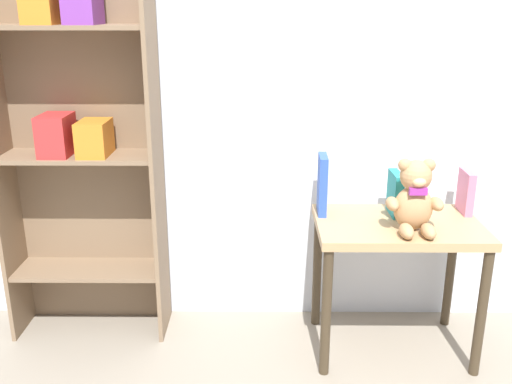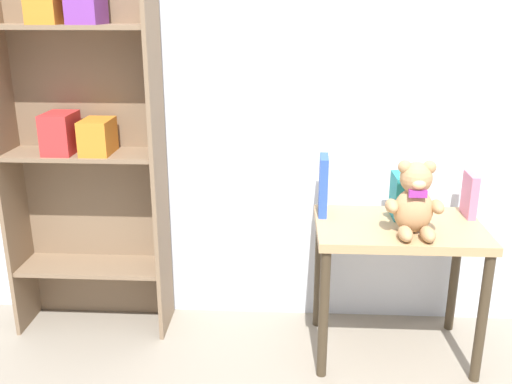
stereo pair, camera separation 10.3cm
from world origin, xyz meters
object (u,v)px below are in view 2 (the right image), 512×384
Objects in this scene: bookshelf_side at (83,132)px; teddy_bear at (415,201)px; book_standing_teal at (397,196)px; book_standing_blue at (323,185)px; book_standing_pink at (470,195)px; display_table at (398,245)px.

bookshelf_side reaches higher than teddy_bear.
bookshelf_side reaches higher than book_standing_teal.
bookshelf_side is 5.69× the size of teddy_bear.
teddy_bear is 0.39m from book_standing_blue.
teddy_bear is at bearing -141.05° from book_standing_pink.
book_standing_blue is (-0.34, 0.20, -0.01)m from teddy_bear.
bookshelf_side is at bearing 175.37° from book_standing_teal.
bookshelf_side is 9.03× the size of book_standing_pink.
bookshelf_side is 2.45× the size of display_table.
bookshelf_side is 1.41m from display_table.
book_standing_blue reaches higher than book_standing_teal.
display_table is 3.69× the size of book_standing_teal.
teddy_bear reaches higher than book_standing_pink.
teddy_bear is at bearing -81.02° from book_standing_teal.
display_table is 0.24m from teddy_bear.
book_standing_blue reaches higher than display_table.
book_standing_teal and book_standing_pink have the same top height.
display_table is 3.68× the size of book_standing_pink.
book_standing_teal is (0.00, 0.09, 0.18)m from display_table.
display_table is 0.39m from book_standing_blue.
book_standing_teal is at bearing -173.50° from book_standing_pink.
bookshelf_side is 1.66m from book_standing_pink.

